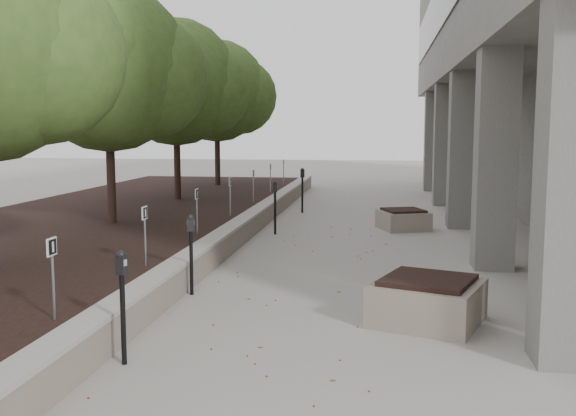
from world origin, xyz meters
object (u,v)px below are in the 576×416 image
Objects in this scene: parking_meter_4 at (275,208)px; parking_meter_5 at (302,190)px; crabapple_tree_4 at (176,109)px; parking_meter_2 at (123,308)px; planter_front at (428,300)px; crabapple_tree_5 at (217,113)px; planter_back at (403,219)px; parking_meter_3 at (191,255)px; crabapple_tree_3 at (109,104)px.

parking_meter_5 is at bearing 79.64° from parking_meter_4.
crabapple_tree_4 is 4.25× the size of parking_meter_2.
crabapple_tree_4 reaches higher than parking_meter_4.
crabapple_tree_5 is at bearing 113.43° from planter_front.
crabapple_tree_4 is at bearing 165.66° from parking_meter_5.
planter_front reaches higher than planter_back.
crabapple_tree_4 reaches higher than planter_front.
parking_meter_4 is 0.95× the size of parking_meter_5.
planter_front is (3.54, -1.00, -0.33)m from parking_meter_3.
crabapple_tree_5 is 18.23m from parking_meter_2.
crabapple_tree_3 is 4.55m from parking_meter_4.
parking_meter_2 is (3.37, -12.74, -2.48)m from crabapple_tree_4.
parking_meter_5 reaches higher than planter_front.
crabapple_tree_3 is at bearing 106.68° from parking_meter_3.
crabapple_tree_4 reaches higher than parking_meter_5.
parking_meter_5 is (0.17, 4.10, 0.03)m from parking_meter_4.
parking_meter_5 is at bearing 5.21° from crabapple_tree_4.
parking_meter_5 is 4.11m from planter_back.
crabapple_tree_3 is 8.80m from parking_meter_2.
parking_meter_2 is (3.37, -7.74, -2.48)m from crabapple_tree_3.
parking_meter_3 is at bearing 164.24° from planter_front.
planter_back is at bearing 91.11° from parking_meter_2.
parking_meter_5 is at bearing 68.79° from parking_meter_3.
crabapple_tree_3 is 7.72m from planter_back.
parking_meter_4 is 7.62m from planter_front.
crabapple_tree_3 reaches higher than parking_meter_4.
planter_front is (3.42, 2.07, -0.33)m from parking_meter_2.
parking_meter_2 is 0.98× the size of parking_meter_4.
crabapple_tree_5 is 4.17× the size of parking_meter_4.
parking_meter_5 is 1.04× the size of planter_front.
parking_meter_2 is 4.01m from planter_front.
planter_front is 1.18× the size of planter_back.
crabapple_tree_5 is at bearing 84.36° from parking_meter_3.
parking_meter_4 reaches higher than parking_meter_3.
planter_front is (6.79, -10.67, -2.81)m from crabapple_tree_4.
planter_back is (6.72, 2.49, -2.86)m from crabapple_tree_3.
crabapple_tree_4 and crabapple_tree_5 have the same top height.
planter_back is (3.35, 10.23, -0.38)m from parking_meter_2.
crabapple_tree_5 reaches higher than planter_front.
parking_meter_3 is at bearing -55.19° from crabapple_tree_3.
parking_meter_2 is 1.15× the size of planter_back.
crabapple_tree_4 is 4.89× the size of planter_back.
crabapple_tree_3 reaches higher than parking_meter_5.
planter_back is (3.47, 7.16, -0.37)m from parking_meter_3.
planter_front is (3.18, -6.92, -0.34)m from parking_meter_4.
parking_meter_3 is at bearing -77.51° from crabapple_tree_5.
parking_meter_2 is at bearing -99.46° from parking_meter_4.
parking_meter_3 is (3.25, -14.67, -2.49)m from crabapple_tree_5.
parking_meter_3 is 0.96× the size of planter_front.
parking_meter_5 reaches higher than parking_meter_3.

